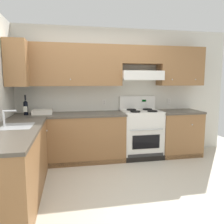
% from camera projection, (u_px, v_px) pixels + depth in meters
% --- Properties ---
extents(ground_plane, '(7.04, 7.04, 0.00)m').
position_uv_depth(ground_plane, '(111.00, 189.00, 3.12)').
color(ground_plane, beige).
extents(wall_back, '(4.68, 0.57, 2.55)m').
position_uv_depth(wall_back, '(117.00, 83.00, 4.48)').
color(wall_back, silver).
rests_on(wall_back, ground_plane).
extents(counter_back_run, '(3.60, 0.65, 0.91)m').
position_uv_depth(counter_back_run, '(104.00, 136.00, 4.29)').
color(counter_back_run, olive).
rests_on(counter_back_run, ground_plane).
extents(counter_left_run, '(0.63, 1.91, 1.13)m').
position_uv_depth(counter_left_run, '(15.00, 164.00, 2.82)').
color(counter_left_run, olive).
rests_on(counter_left_run, ground_plane).
extents(stove, '(0.76, 0.62, 1.20)m').
position_uv_depth(stove, '(141.00, 133.00, 4.43)').
color(stove, white).
rests_on(stove, ground_plane).
extents(wine_bottle, '(0.08, 0.08, 0.36)m').
position_uv_depth(wine_bottle, '(26.00, 107.00, 3.94)').
color(wine_bottle, black).
rests_on(wine_bottle, counter_back_run).
extents(bowl, '(0.36, 0.23, 0.08)m').
position_uv_depth(bowl, '(43.00, 113.00, 4.05)').
color(bowl, beige).
rests_on(bowl, counter_back_run).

